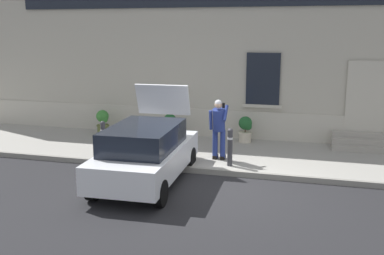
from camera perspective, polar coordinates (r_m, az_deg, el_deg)
name	(u,v)px	position (r m, az deg, el deg)	size (l,w,h in m)	color
ground_plane	(226,188)	(11.08, 4.31, -7.66)	(80.00, 80.00, 0.00)	#232326
sidewalk	(243,155)	(13.68, 6.54, -3.46)	(24.00, 3.60, 0.15)	#99968E
curb_edge	(233,173)	(11.93, 5.17, -5.82)	(24.00, 0.12, 0.15)	gray
building_facade	(257,31)	(15.64, 8.32, 12.01)	(24.00, 1.52, 7.50)	#B2AD9E
entrance_stoop	(363,143)	(14.95, 20.90, -1.81)	(1.87, 0.96, 0.48)	#9E998E
hatchback_car_white	(146,152)	(11.21, -5.88, -3.15)	(1.90, 4.12, 2.34)	white
bollard_near_person	(230,146)	(12.16, 4.85, -2.32)	(0.15, 0.15, 1.04)	#333338
bollard_far_left	(103,137)	(13.32, -11.22, -1.22)	(0.15, 0.15, 1.04)	#333338
person_on_phone	(219,125)	(12.61, 3.42, 0.26)	(0.51, 0.51, 1.74)	navy
planter_olive	(103,121)	(16.17, -11.27, 0.77)	(0.44, 0.44, 0.86)	#606B38
planter_charcoal	(170,126)	(15.16, -2.79, 0.23)	(0.44, 0.44, 0.86)	#2D2D30
planter_cream	(245,129)	(14.80, 6.81, -0.14)	(0.44, 0.44, 0.86)	beige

